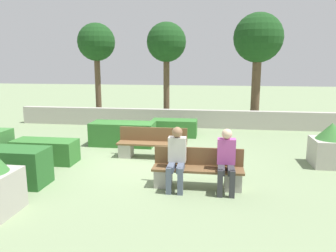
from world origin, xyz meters
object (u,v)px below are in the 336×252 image
Objects in this scene: bench_front at (198,173)px; tree_center_left at (166,44)px; person_seated_woman at (226,158)px; tree_leftmost at (96,44)px; planter_corner_right at (331,146)px; tree_center_right at (258,40)px; bench_left_side at (152,146)px; person_seated_man at (177,155)px.

tree_center_left is at bearing 103.58° from bench_front.
person_seated_woman is at bearing -72.49° from tree_center_left.
bench_front is 9.61m from tree_leftmost.
planter_corner_right is 6.76m from tree_center_right.
bench_left_side is 2.45m from person_seated_man.
person_seated_woman is at bearing -0.07° from person_seated_man.
tree_center_left reaches higher than bench_left_side.
person_seated_man is at bearing -77.40° from bench_left_side.
tree_leftmost is (-4.99, 7.59, 3.15)m from bench_front.
bench_front is 0.73m from person_seated_woman.
tree_center_right is at bearing 102.29° from planter_corner_right.
person_seated_man is at bearing 179.93° from person_seated_woman.
tree_center_left is (-1.35, 7.60, 2.71)m from person_seated_man.
person_seated_woman reaches higher than planter_corner_right.
tree_leftmost is at bearing 120.41° from person_seated_man.
tree_center_left is 3.90m from tree_center_right.
tree_center_right reaches higher than person_seated_man.
bench_left_side is at bearing 179.04° from planter_corner_right.
bench_left_side is at bearing 113.53° from person_seated_man.
person_seated_man is 1.05m from person_seated_woman.
person_seated_woman is 0.28× the size of tree_center_right.
person_seated_man reaches higher than person_seated_woman.
tree_leftmost is at bearing 123.31° from bench_front.
person_seated_man is 4.37m from planter_corner_right.
person_seated_man is 1.16× the size of planter_corner_right.
tree_center_right reaches higher than planter_corner_right.
bench_left_side is 7.53m from tree_center_right.
person_seated_man is at bearing -107.45° from tree_center_right.
tree_leftmost is 1.01× the size of tree_center_left.
tree_center_right is at bearing 79.59° from person_seated_woman.
tree_center_left is at bearing -173.66° from tree_center_right.
bench_front is 3.91m from planter_corner_right.
bench_left_side is 0.45× the size of tree_center_left.
tree_center_left reaches higher than planter_corner_right.
person_seated_woman is 3.49m from planter_corner_right.
bench_front is 0.45× the size of tree_center_left.
tree_leftmost is 3.19m from tree_center_left.
person_seated_man is 9.37m from tree_leftmost.
planter_corner_right reaches higher than bench_left_side.
planter_corner_right is at bearing -33.83° from tree_leftmost.
tree_leftmost reaches higher than tree_center_left.
bench_left_side is 0.42× the size of tree_center_right.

